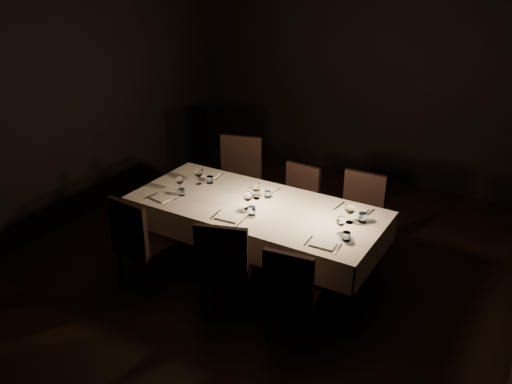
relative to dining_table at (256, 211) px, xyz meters
The scene contains 14 objects.
room 0.81m from the dining_table, ahead, with size 5.01×6.01×3.01m.
dining_table is the anchor object (origin of this frame).
chair_near_left 1.17m from the dining_table, 134.70° to the right, with size 0.50×0.50×0.98m.
place_setting_near_left 0.88m from the dining_table, 165.55° to the right, with size 0.31×0.39×0.17m.
chair_near_center 0.79m from the dining_table, 79.96° to the right, with size 0.59×0.59×0.97m.
place_setting_near_center 0.26m from the dining_table, 94.15° to the right, with size 0.35×0.41×0.19m.
chair_near_right 1.11m from the dining_table, 43.42° to the right, with size 0.48×0.48×0.90m.
place_setting_near_right 0.98m from the dining_table, 12.90° to the right, with size 0.32×0.40×0.18m.
chair_far_left 1.16m from the dining_table, 131.34° to the left, with size 0.62×0.62×1.05m.
place_setting_far_left 0.82m from the dining_table, 164.40° to the left, with size 0.33×0.40×0.18m.
chair_far_center 0.87m from the dining_table, 86.73° to the left, with size 0.44×0.44×0.87m.
place_setting_far_center 0.27m from the dining_table, 105.82° to the left, with size 0.30×0.39×0.16m.
chair_far_right 1.15m from the dining_table, 46.06° to the left, with size 0.46×0.46×0.94m.
place_setting_far_right 0.97m from the dining_table, 13.07° to the left, with size 0.37×0.42×0.20m.
Camera 1 is at (2.45, -4.12, 3.12)m, focal length 38.00 mm.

